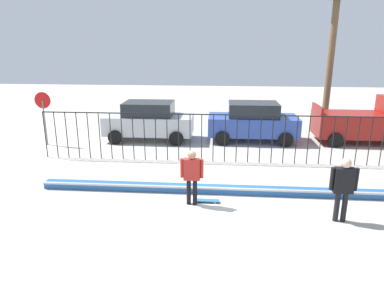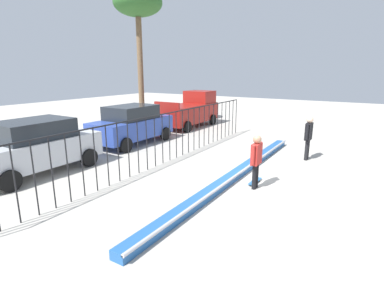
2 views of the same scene
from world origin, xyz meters
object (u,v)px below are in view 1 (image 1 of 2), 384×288
at_px(skateboarder, 192,172).
at_px(stop_sign, 44,111).
at_px(skateboard, 206,200).
at_px(parked_car_silver, 149,121).
at_px(parked_car_blue, 253,121).
at_px(camera_operator, 343,184).
at_px(pickup_truck, 370,122).

bearing_deg(skateboarder, stop_sign, 162.33).
height_order(skateboard, stop_sign, stop_sign).
xyz_separation_m(skateboard, parked_car_silver, (-3.13, 6.96, 0.91)).
bearing_deg(parked_car_silver, stop_sign, -167.14).
bearing_deg(skateboard, parked_car_silver, 93.43).
height_order(skateboard, parked_car_silver, parked_car_silver).
distance_m(parked_car_silver, parked_car_blue, 5.09).
relative_size(parked_car_blue, stop_sign, 1.72).
relative_size(camera_operator, pickup_truck, 0.38).
height_order(parked_car_silver, pickup_truck, pickup_truck).
height_order(skateboarder, parked_car_blue, parked_car_blue).
relative_size(parked_car_blue, pickup_truck, 0.91).
xyz_separation_m(parked_car_silver, parked_car_blue, (5.09, 0.20, 0.00)).
relative_size(camera_operator, stop_sign, 0.72).
relative_size(skateboarder, pickup_truck, 0.36).
bearing_deg(pickup_truck, stop_sign, -171.81).
bearing_deg(parked_car_blue, parked_car_silver, 179.12).
bearing_deg(camera_operator, skateboarder, 30.81).
height_order(camera_operator, parked_car_blue, parked_car_blue).
xyz_separation_m(camera_operator, pickup_truck, (3.90, 8.13, -0.04)).
height_order(pickup_truck, stop_sign, stop_sign).
distance_m(camera_operator, parked_car_silver, 10.34).
height_order(skateboarder, skateboard, skateboarder).
bearing_deg(skateboarder, parked_car_blue, 92.51).
distance_m(camera_operator, stop_sign, 13.18).
height_order(camera_operator, parked_car_silver, parked_car_silver).
xyz_separation_m(skateboard, camera_operator, (3.64, -0.85, 1.02)).
relative_size(camera_operator, parked_car_silver, 0.42).
bearing_deg(skateboarder, pickup_truck, 63.56).
xyz_separation_m(skateboard, pickup_truck, (7.54, 7.28, 0.98)).
height_order(parked_car_silver, parked_car_blue, same).
height_order(skateboarder, camera_operator, camera_operator).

